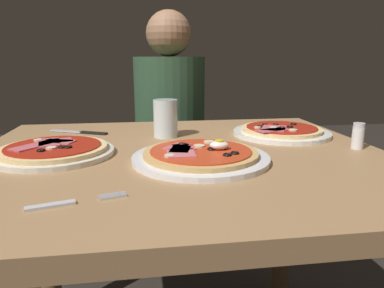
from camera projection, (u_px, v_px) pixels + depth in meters
dining_table at (182, 199)px, 0.90m from camera, size 1.02×0.89×0.75m
pizza_foreground at (201, 156)px, 0.80m from camera, size 0.31×0.31×0.05m
pizza_across_left at (54, 151)px, 0.84m from camera, size 0.28×0.28×0.03m
pizza_across_right at (281, 131)px, 1.07m from camera, size 0.29×0.29×0.03m
water_glass_near at (166, 121)px, 1.04m from camera, size 0.07×0.07×0.11m
fork at (69, 203)px, 0.56m from camera, size 0.16×0.06×0.00m
knife at (83, 132)px, 1.10m from camera, size 0.18×0.10×0.01m
salt_shaker at (358, 136)px, 0.90m from camera, size 0.03×0.03×0.07m
diner_person at (170, 148)px, 1.68m from camera, size 0.32×0.32×1.18m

